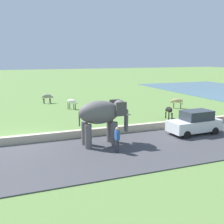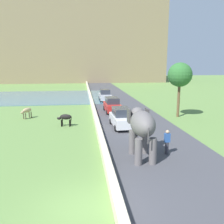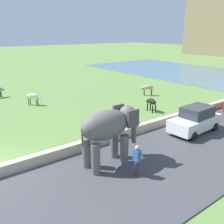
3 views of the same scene
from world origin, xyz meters
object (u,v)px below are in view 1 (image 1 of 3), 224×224
cow_grey (47,97)px  cow_tan (177,101)px  person_beside_elephant (117,139)px  car_white (195,123)px  cow_white (72,102)px  elephant (103,115)px  cow_black (169,110)px

cow_grey → cow_tan: (8.83, 13.10, 0.00)m
person_beside_elephant → car_white: 7.22m
person_beside_elephant → cow_white: size_ratio=1.29×
cow_grey → person_beside_elephant: bearing=3.6°
elephant → person_beside_elephant: 2.13m
elephant → cow_tan: (-9.42, 12.15, -1.20)m
elephant → cow_black: elephant is taller
person_beside_elephant → cow_grey: size_ratio=1.16×
elephant → cow_grey: bearing=-177.0°
person_beside_elephant → cow_tan: 16.29m
car_white → cow_tan: car_white is taller
car_white → cow_white: car_white is taller
cow_grey → cow_black: bearing=35.4°
elephant → cow_black: 9.89m
car_white → cow_black: size_ratio=2.86×
car_white → cow_black: car_white is taller
cow_white → elephant: bearing=-4.4°
car_white → cow_white: size_ratio=3.23×
elephant → person_beside_elephant: bearing=9.8°
cow_grey → elephant: bearing=3.0°
person_beside_elephant → car_white: bearing=104.1°
cow_black → person_beside_elephant: bearing=-49.4°
elephant → car_white: elephant is taller
car_white → cow_tan: (-9.42, 4.85, -0.06)m
cow_grey → car_white: bearing=24.3°
elephant → cow_white: size_ratio=2.75×
person_beside_elephant → cow_white: 14.89m
car_white → cow_white: (-13.12, -6.30, -0.06)m
cow_tan → elephant: bearing=-52.2°
cow_tan → person_beside_elephant: bearing=-46.7°
cow_white → cow_tan: same height
elephant → cow_black: size_ratio=2.44×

